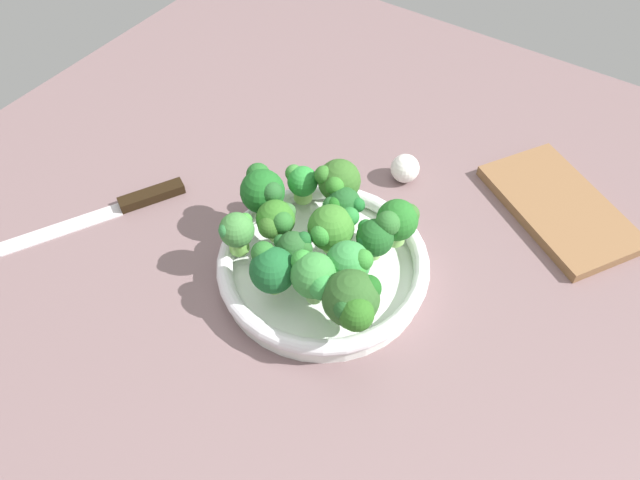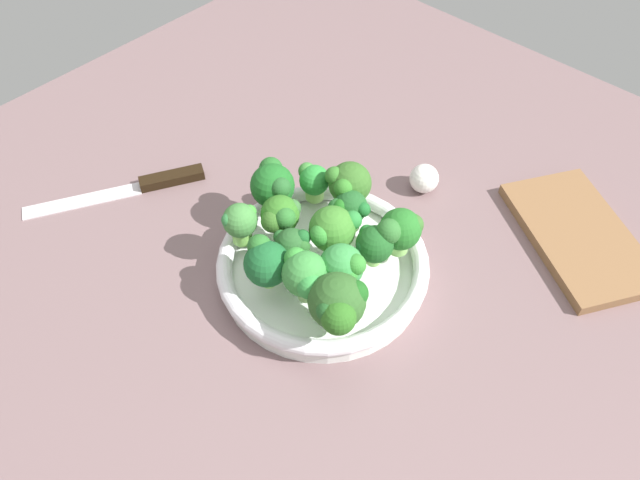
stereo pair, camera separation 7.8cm
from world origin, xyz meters
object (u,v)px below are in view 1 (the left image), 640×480
at_px(broccoli_floret_0, 301,181).
at_px(cutting_board, 560,207).
at_px(broccoli_floret_4, 271,268).
at_px(broccoli_floret_6, 276,221).
at_px(broccoli_floret_7, 353,301).
at_px(broccoli_floret_10, 314,276).
at_px(broccoli_floret_2, 237,231).
at_px(broccoli_floret_8, 374,238).
at_px(bowl, 320,264).
at_px(broccoli_floret_12, 338,181).
at_px(knife, 120,207).
at_px(broccoli_floret_9, 350,264).
at_px(garlic_bulb, 403,168).
at_px(broccoli_floret_1, 397,221).
at_px(broccoli_floret_3, 343,206).
at_px(broccoli_floret_11, 334,230).
at_px(broccoli_floret_13, 263,190).
at_px(broccoli_floret_5, 295,249).

distance_m(broccoli_floret_0, cutting_board, 0.38).
xyz_separation_m(broccoli_floret_4, broccoli_floret_6, (0.04, -0.07, -0.00)).
bearing_deg(broccoli_floret_7, broccoli_floret_10, -5.05).
height_order(broccoli_floret_2, broccoli_floret_8, broccoli_floret_2).
relative_size(bowl, broccoli_floret_12, 3.89).
height_order(bowl, knife, bowl).
bearing_deg(broccoli_floret_9, garlic_bulb, -77.35).
height_order(broccoli_floret_4, broccoli_floret_12, broccoli_floret_12).
xyz_separation_m(broccoli_floret_1, broccoli_floret_3, (0.07, 0.01, -0.00)).
height_order(broccoli_floret_7, knife, broccoli_floret_7).
xyz_separation_m(broccoli_floret_2, broccoli_floret_8, (-0.15, -0.09, -0.00)).
bearing_deg(knife, broccoli_floret_4, 178.16).
bearing_deg(bowl, broccoli_floret_4, 74.77).
xyz_separation_m(broccoli_floret_9, knife, (0.36, 0.04, -0.08)).
distance_m(broccoli_floret_4, knife, 0.29).
bearing_deg(broccoli_floret_8, broccoli_floret_11, 24.83).
height_order(broccoli_floret_2, broccoli_floret_13, broccoli_floret_13).
xyz_separation_m(broccoli_floret_3, broccoli_floret_5, (0.01, 0.09, -0.00)).
xyz_separation_m(broccoli_floret_8, broccoli_floret_13, (0.16, 0.01, 0.01)).
xyz_separation_m(broccoli_floret_8, broccoli_floret_12, (0.09, -0.05, 0.01)).
height_order(broccoli_floret_4, broccoli_floret_6, broccoli_floret_4).
relative_size(broccoli_floret_12, broccoli_floret_13, 1.03).
bearing_deg(cutting_board, broccoli_floret_2, 46.84).
bearing_deg(broccoli_floret_5, broccoli_floret_11, -119.17).
height_order(broccoli_floret_8, knife, broccoli_floret_8).
distance_m(broccoli_floret_2, cutting_board, 0.47).
height_order(broccoli_floret_13, cutting_board, broccoli_floret_13).
bearing_deg(bowl, broccoli_floret_3, -85.00).
height_order(broccoli_floret_1, broccoli_floret_9, broccoli_floret_9).
height_order(broccoli_floret_4, broccoli_floret_7, broccoli_floret_7).
xyz_separation_m(broccoli_floret_1, broccoli_floret_10, (0.04, 0.13, 0.01)).
height_order(broccoli_floret_5, broccoli_floret_12, broccoli_floret_12).
relative_size(broccoli_floret_5, broccoli_floret_7, 0.69).
distance_m(broccoli_floret_2, broccoli_floret_5, 0.08).
height_order(broccoli_floret_5, broccoli_floret_11, broccoli_floret_11).
distance_m(broccoli_floret_0, broccoli_floret_6, 0.08).
bearing_deg(cutting_board, broccoli_floret_11, 51.64).
bearing_deg(broccoli_floret_13, knife, 23.80).
bearing_deg(broccoli_floret_6, bowl, -172.72).
relative_size(broccoli_floret_0, cutting_board, 0.24).
height_order(broccoli_floret_0, cutting_board, broccoli_floret_0).
bearing_deg(broccoli_floret_3, broccoli_floret_13, 20.65).
xyz_separation_m(bowl, broccoli_floret_2, (0.09, 0.05, 0.05)).
bearing_deg(broccoli_floret_10, broccoli_floret_9, -121.25).
bearing_deg(broccoli_floret_9, broccoli_floret_0, -34.48).
relative_size(broccoli_floret_0, broccoli_floret_6, 0.89).
height_order(broccoli_floret_1, broccoli_floret_11, broccoli_floret_11).
bearing_deg(broccoli_floret_11, broccoli_floret_10, 106.30).
distance_m(broccoli_floret_10, knife, 0.35).
bearing_deg(broccoli_floret_1, broccoli_floret_10, 75.37).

